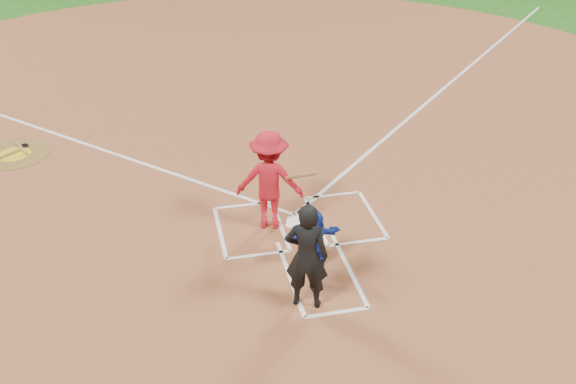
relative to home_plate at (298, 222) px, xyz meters
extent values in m
plane|color=#1D5515|center=(0.00, 0.00, -0.02)|extent=(120.00, 120.00, 0.00)
cylinder|color=brown|center=(0.00, 6.00, -0.01)|extent=(28.00, 28.00, 0.01)
cylinder|color=white|center=(0.00, 0.00, 0.00)|extent=(0.60, 0.60, 0.02)
cylinder|color=brown|center=(-6.07, 4.47, 0.00)|extent=(1.70, 1.70, 0.01)
cylinder|color=gold|center=(-6.07, 4.47, 0.00)|extent=(0.80, 0.80, 0.00)
cylinder|color=#AA723E|center=(-5.92, 4.72, 0.03)|extent=(0.40, 0.79, 0.06)
cylinder|color=olive|center=(-6.27, 4.37, 0.03)|extent=(0.68, 0.60, 0.06)
torus|color=black|center=(-5.87, 4.87, 0.03)|extent=(0.19, 0.19, 0.05)
imported|color=#1533AC|center=(-0.05, -1.45, 0.57)|extent=(1.11, 0.45, 1.16)
imported|color=black|center=(-0.44, -2.45, 0.97)|extent=(0.83, 0.70, 1.95)
cube|color=white|center=(-0.98, 0.92, -0.01)|extent=(1.22, 0.08, 0.01)
cube|color=white|center=(-0.98, -0.92, -0.01)|extent=(1.22, 0.08, 0.01)
cube|color=white|center=(-0.37, 0.00, -0.01)|extent=(0.08, 1.83, 0.01)
cube|color=white|center=(-1.59, 0.00, -0.01)|extent=(0.08, 1.83, 0.01)
cube|color=white|center=(0.98, 0.92, -0.01)|extent=(1.22, 0.08, 0.01)
cube|color=white|center=(0.98, -0.92, -0.01)|extent=(1.22, 0.08, 0.01)
cube|color=white|center=(0.37, 0.00, -0.01)|extent=(0.08, 1.83, 0.01)
cube|color=white|center=(1.59, 0.00, -0.01)|extent=(0.08, 1.83, 0.01)
cube|color=white|center=(-0.55, -1.70, -0.01)|extent=(0.08, 2.20, 0.01)
cube|color=white|center=(0.55, -1.70, -0.01)|extent=(0.08, 2.20, 0.01)
cube|color=white|center=(0.00, -2.80, -0.01)|extent=(1.10, 0.08, 0.01)
cube|color=white|center=(7.07, 7.37, -0.01)|extent=(14.21, 14.21, 0.01)
imported|color=red|center=(-0.57, 0.06, 1.01)|extent=(1.48, 1.11, 2.04)
cylinder|color=brown|center=(0.03, -0.09, 1.13)|extent=(0.74, 0.51, 0.28)
camera|label=1|loc=(-2.55, -10.60, 7.07)|focal=40.00mm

